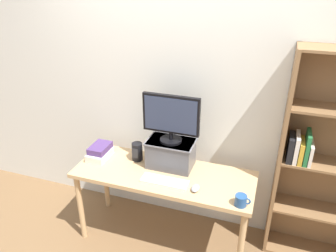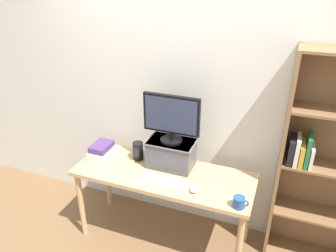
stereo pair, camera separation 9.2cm
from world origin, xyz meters
The scene contains 11 objects.
ground_plane centered at (0.00, 0.00, 0.00)m, with size 12.00×12.00×0.00m, color brown.
back_wall centered at (0.00, 0.44, 1.30)m, with size 7.00×0.08×2.60m.
desk centered at (0.00, 0.00, 0.64)m, with size 1.54×0.57×0.73m.
bookshelf_unit centered at (1.31, 0.29, 0.92)m, with size 0.87×0.28×1.82m.
riser_box centered at (0.02, 0.13, 0.86)m, with size 0.41×0.26×0.25m.
computer_monitor centered at (0.02, 0.13, 1.20)m, with size 0.48×0.19×0.42m.
keyboard centered at (0.05, -0.13, 0.74)m, with size 0.39×0.12×0.02m.
computer_mouse centered at (0.32, -0.14, 0.75)m, with size 0.06×0.10×0.04m.
book_stack centered at (-0.64, 0.05, 0.79)m, with size 0.17×0.25×0.12m.
coffee_mug centered at (0.68, -0.21, 0.77)m, with size 0.12×0.09×0.09m.
desk_speaker centered at (-0.30, 0.12, 0.81)m, with size 0.10×0.10×0.17m.
Camera 1 is at (0.79, -2.19, 2.32)m, focal length 35.00 mm.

